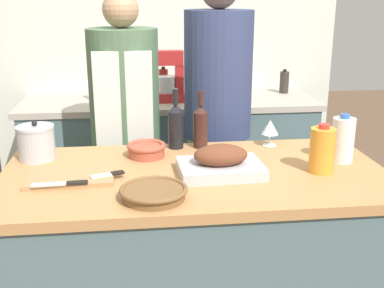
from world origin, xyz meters
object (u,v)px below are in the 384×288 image
(stock_pot, at_px, (36,143))
(knife_paring, at_px, (109,174))
(milk_jug, at_px, (343,140))
(condiment_bottle_tall, at_px, (284,82))
(wine_glass_left, at_px, (270,128))
(condiment_bottle_extra, at_px, (94,86))
(person_cook_guest, at_px, (217,115))
(roasting_pan, at_px, (221,163))
(wicker_basket, at_px, (154,192))
(wine_bottle_dark, at_px, (201,125))
(knife_chef, at_px, (62,184))
(condiment_bottle_short, at_px, (164,83))
(mixing_bowl, at_px, (146,149))
(person_cook_aproned, at_px, (126,129))
(cutting_board, at_px, (71,177))
(juice_jug, at_px, (322,150))
(wine_bottle_green, at_px, (176,125))
(stand_mixer, at_px, (170,80))

(stock_pot, height_order, knife_paring, stock_pot)
(milk_jug, xyz_separation_m, condiment_bottle_tall, (0.21, 1.49, -0.02))
(wine_glass_left, bearing_deg, milk_jug, -45.45)
(milk_jug, height_order, knife_paring, milk_jug)
(condiment_bottle_extra, xyz_separation_m, person_cook_guest, (0.73, -0.66, -0.05))
(milk_jug, bearing_deg, roasting_pan, -170.16)
(wicker_basket, distance_m, wine_bottle_dark, 0.62)
(knife_chef, distance_m, condiment_bottle_tall, 2.14)
(condiment_bottle_short, bearing_deg, wicker_basket, -94.56)
(roasting_pan, xyz_separation_m, mixing_bowl, (-0.28, 0.25, -0.01))
(roasting_pan, distance_m, knife_chef, 0.61)
(condiment_bottle_tall, bearing_deg, wicker_basket, -119.47)
(roasting_pan, relative_size, knife_chef, 1.67)
(condiment_bottle_tall, distance_m, person_cook_guest, 0.98)
(stock_pot, distance_m, wine_bottle_dark, 0.73)
(person_cook_aproned, height_order, person_cook_guest, person_cook_guest)
(knife_paring, height_order, person_cook_guest, person_cook_guest)
(mixing_bowl, relative_size, wine_bottle_dark, 0.64)
(cutting_board, bearing_deg, knife_chef, -102.04)
(juice_jug, xyz_separation_m, person_cook_aproned, (-0.79, 0.82, -0.12))
(knife_paring, bearing_deg, mixing_bowl, 59.58)
(mixing_bowl, bearing_deg, condiment_bottle_short, 83.29)
(cutting_board, relative_size, condiment_bottle_short, 1.58)
(condiment_bottle_short, relative_size, person_cook_aproned, 0.13)
(roasting_pan, height_order, wine_bottle_green, wine_bottle_green)
(mixing_bowl, height_order, condiment_bottle_short, condiment_bottle_short)
(roasting_pan, relative_size, mixing_bowl, 1.97)
(stock_pot, xyz_separation_m, condiment_bottle_tall, (1.49, 1.32, -0.00))
(mixing_bowl, xyz_separation_m, wine_bottle_green, (0.14, 0.11, 0.08))
(roasting_pan, xyz_separation_m, condiment_bottle_extra, (-0.60, 1.49, 0.04))
(wicker_basket, height_order, person_cook_aproned, person_cook_aproned)
(wicker_basket, distance_m, wine_bottle_green, 0.59)
(roasting_pan, height_order, cutting_board, roasting_pan)
(cutting_board, xyz_separation_m, stand_mixer, (0.48, 1.39, 0.12))
(wicker_basket, bearing_deg, mixing_bowl, 91.59)
(wicker_basket, relative_size, person_cook_guest, 0.14)
(wine_bottle_green, relative_size, knife_paring, 2.08)
(milk_jug, relative_size, knife_paring, 1.55)
(cutting_board, relative_size, stock_pot, 1.94)
(condiment_bottle_extra, distance_m, person_cook_aproned, 0.73)
(stand_mixer, xyz_separation_m, condiment_bottle_extra, (-0.51, 0.09, -0.05))
(wicker_basket, distance_m, condiment_bottle_tall, 2.06)
(roasting_pan, bearing_deg, condiment_bottle_short, 94.86)
(juice_jug, relative_size, condiment_bottle_short, 0.94)
(wine_glass_left, bearing_deg, juice_jug, -73.07)
(mixing_bowl, height_order, knife_chef, mixing_bowl)
(wine_glass_left, bearing_deg, condiment_bottle_extra, 127.94)
(juice_jug, distance_m, milk_jug, 0.18)
(knife_paring, bearing_deg, juice_jug, -0.85)
(wine_glass_left, height_order, knife_chef, wine_glass_left)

